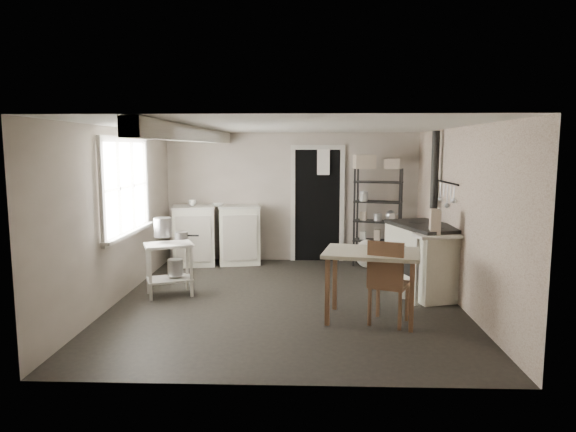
{
  "coord_description": "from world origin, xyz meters",
  "views": [
    {
      "loc": [
        0.25,
        -6.68,
        2.02
      ],
      "look_at": [
        0.0,
        0.3,
        1.1
      ],
      "focal_mm": 32.0,
      "sensor_mm": 36.0,
      "label": 1
    }
  ],
  "objects_px": {
    "shelf_rack": "(378,212)",
    "base_cabinets": "(217,238)",
    "work_table": "(371,289)",
    "stove": "(425,262)",
    "prep_table": "(169,267)",
    "flour_sack": "(367,254)",
    "stockpot": "(163,227)",
    "chair": "(389,283)"
  },
  "relations": [
    {
      "from": "chair",
      "to": "shelf_rack",
      "type": "bearing_deg",
      "value": 108.49
    },
    {
      "from": "prep_table",
      "to": "shelf_rack",
      "type": "bearing_deg",
      "value": 31.29
    },
    {
      "from": "stockpot",
      "to": "flour_sack",
      "type": "distance_m",
      "value": 3.53
    },
    {
      "from": "prep_table",
      "to": "stove",
      "type": "height_order",
      "value": "stove"
    },
    {
      "from": "chair",
      "to": "stove",
      "type": "bearing_deg",
      "value": 85.04
    },
    {
      "from": "base_cabinets",
      "to": "shelf_rack",
      "type": "relative_size",
      "value": 0.93
    },
    {
      "from": "stove",
      "to": "chair",
      "type": "xyz_separation_m",
      "value": [
        -0.71,
        -1.3,
        0.04
      ]
    },
    {
      "from": "base_cabinets",
      "to": "work_table",
      "type": "distance_m",
      "value": 3.76
    },
    {
      "from": "stove",
      "to": "work_table",
      "type": "bearing_deg",
      "value": -144.42
    },
    {
      "from": "chair",
      "to": "work_table",
      "type": "bearing_deg",
      "value": 173.56
    },
    {
      "from": "chair",
      "to": "flour_sack",
      "type": "height_order",
      "value": "chair"
    },
    {
      "from": "base_cabinets",
      "to": "work_table",
      "type": "relative_size",
      "value": 1.43
    },
    {
      "from": "base_cabinets",
      "to": "work_table",
      "type": "height_order",
      "value": "base_cabinets"
    },
    {
      "from": "chair",
      "to": "flour_sack",
      "type": "bearing_deg",
      "value": 112.03
    },
    {
      "from": "shelf_rack",
      "to": "chair",
      "type": "height_order",
      "value": "shelf_rack"
    },
    {
      "from": "chair",
      "to": "flour_sack",
      "type": "distance_m",
      "value": 2.82
    },
    {
      "from": "stockpot",
      "to": "base_cabinets",
      "type": "xyz_separation_m",
      "value": [
        0.41,
        1.92,
        -0.48
      ]
    },
    {
      "from": "stockpot",
      "to": "shelf_rack",
      "type": "bearing_deg",
      "value": 29.41
    },
    {
      "from": "stove",
      "to": "flour_sack",
      "type": "relative_size",
      "value": 2.55
    },
    {
      "from": "shelf_rack",
      "to": "work_table",
      "type": "distance_m",
      "value": 2.92
    },
    {
      "from": "prep_table",
      "to": "stockpot",
      "type": "distance_m",
      "value": 0.55
    },
    {
      "from": "flour_sack",
      "to": "base_cabinets",
      "type": "bearing_deg",
      "value": 174.77
    },
    {
      "from": "work_table",
      "to": "chair",
      "type": "distance_m",
      "value": 0.25
    },
    {
      "from": "stockpot",
      "to": "base_cabinets",
      "type": "distance_m",
      "value": 2.02
    },
    {
      "from": "stockpot",
      "to": "stove",
      "type": "bearing_deg",
      "value": 2.65
    },
    {
      "from": "prep_table",
      "to": "flour_sack",
      "type": "relative_size",
      "value": 1.5
    },
    {
      "from": "work_table",
      "to": "flour_sack",
      "type": "height_order",
      "value": "work_table"
    },
    {
      "from": "work_table",
      "to": "shelf_rack",
      "type": "bearing_deg",
      "value": 80.79
    },
    {
      "from": "work_table",
      "to": "stove",
      "type": "bearing_deg",
      "value": 52.77
    },
    {
      "from": "prep_table",
      "to": "stockpot",
      "type": "height_order",
      "value": "stockpot"
    },
    {
      "from": "base_cabinets",
      "to": "flour_sack",
      "type": "bearing_deg",
      "value": -16.3
    },
    {
      "from": "prep_table",
      "to": "flour_sack",
      "type": "xyz_separation_m",
      "value": [
        2.93,
        1.76,
        -0.16
      ]
    },
    {
      "from": "prep_table",
      "to": "stockpot",
      "type": "bearing_deg",
      "value": 138.71
    },
    {
      "from": "work_table",
      "to": "flour_sack",
      "type": "relative_size",
      "value": 2.26
    },
    {
      "from": "chair",
      "to": "flour_sack",
      "type": "relative_size",
      "value": 2.06
    },
    {
      "from": "chair",
      "to": "flour_sack",
      "type": "xyz_separation_m",
      "value": [
        0.08,
        2.81,
        -0.24
      ]
    },
    {
      "from": "stockpot",
      "to": "stove",
      "type": "relative_size",
      "value": 0.21
    },
    {
      "from": "stove",
      "to": "flour_sack",
      "type": "height_order",
      "value": "stove"
    },
    {
      "from": "shelf_rack",
      "to": "chair",
      "type": "bearing_deg",
      "value": -78.18
    },
    {
      "from": "shelf_rack",
      "to": "chair",
      "type": "xyz_separation_m",
      "value": [
        -0.26,
        -2.94,
        -0.46
      ]
    },
    {
      "from": "shelf_rack",
      "to": "base_cabinets",
      "type": "bearing_deg",
      "value": -165.33
    },
    {
      "from": "prep_table",
      "to": "stove",
      "type": "distance_m",
      "value": 3.57
    }
  ]
}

